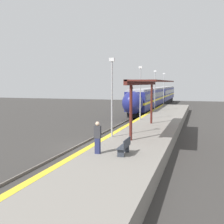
{
  "coord_description": "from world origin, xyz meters",
  "views": [
    {
      "loc": [
        8.1,
        -19.61,
        4.85
      ],
      "look_at": [
        0.56,
        4.43,
        2.26
      ],
      "focal_mm": 45.0,
      "sensor_mm": 36.0,
      "label": 1
    }
  ],
  "objects": [
    {
      "name": "person_waiting",
      "position": [
        2.84,
        -5.47,
        1.94
      ],
      "size": [
        0.36,
        0.23,
        1.77
      ],
      "color": "navy",
      "rests_on": "platform_right"
    },
    {
      "name": "train",
      "position": [
        0.0,
        35.65,
        2.3
      ],
      "size": [
        2.76,
        44.57,
        4.02
      ],
      "color": "black",
      "rests_on": "ground_plane"
    },
    {
      "name": "lamppost_far",
      "position": [
        2.15,
        19.19,
        4.21
      ],
      "size": [
        0.36,
        0.2,
        5.61
      ],
      "color": "#9E9EA3",
      "rests_on": "platform_right"
    },
    {
      "name": "lamppost_near",
      "position": [
        2.15,
        -0.66,
        4.21
      ],
      "size": [
        0.36,
        0.2,
        5.61
      ],
      "color": "#9E9EA3",
      "rests_on": "platform_right"
    },
    {
      "name": "platform_bench",
      "position": [
        4.32,
        -5.25,
        1.47
      ],
      "size": [
        0.44,
        1.45,
        0.89
      ],
      "color": "#2D333D",
      "rests_on": "platform_right"
    },
    {
      "name": "lamppost_farthest",
      "position": [
        2.15,
        29.11,
        4.21
      ],
      "size": [
        0.36,
        0.2,
        5.61
      ],
      "color": "#9E9EA3",
      "rests_on": "platform_right"
    },
    {
      "name": "rail_right",
      "position": [
        0.72,
        0.0,
        0.07
      ],
      "size": [
        0.08,
        90.0,
        0.15
      ],
      "primitive_type": "cube",
      "color": "slate",
      "rests_on": "ground_plane"
    },
    {
      "name": "station_canopy",
      "position": [
        4.29,
        2.79,
        4.81
      ],
      "size": [
        2.02,
        11.4,
        4.07
      ],
      "color": "#511E19",
      "rests_on": "platform_right"
    },
    {
      "name": "ground_plane",
      "position": [
        0.0,
        0.0,
        0.0
      ],
      "size": [
        120.0,
        120.0,
        0.0
      ],
      "primitive_type": "plane",
      "color": "#383533"
    },
    {
      "name": "lamppost_mid",
      "position": [
        2.15,
        9.26,
        4.21
      ],
      "size": [
        0.36,
        0.2,
        5.61
      ],
      "color": "#9E9EA3",
      "rests_on": "platform_right"
    },
    {
      "name": "railway_signal",
      "position": [
        -2.15,
        23.62,
        2.63
      ],
      "size": [
        0.28,
        0.28,
        4.29
      ],
      "color": "#59595E",
      "rests_on": "ground_plane"
    },
    {
      "name": "platform_right",
      "position": [
        3.97,
        0.0,
        0.51
      ],
      "size": [
        4.72,
        64.0,
        1.02
      ],
      "color": "gray",
      "rests_on": "ground_plane"
    },
    {
      "name": "rail_left",
      "position": [
        -0.72,
        0.0,
        0.07
      ],
      "size": [
        0.08,
        90.0,
        0.15
      ],
      "primitive_type": "cube",
      "color": "slate",
      "rests_on": "ground_plane"
    }
  ]
}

